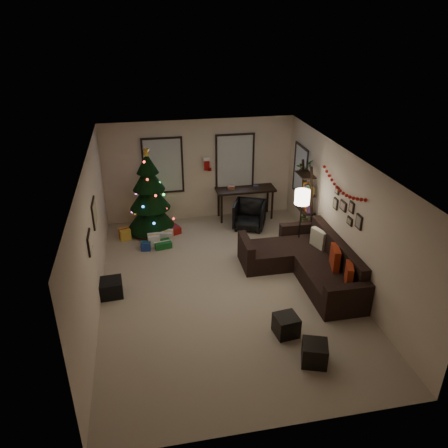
# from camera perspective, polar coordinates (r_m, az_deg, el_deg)

# --- Properties ---
(floor) EXTENTS (7.00, 7.00, 0.00)m
(floor) POSITION_cam_1_polar(r_m,az_deg,el_deg) (9.20, 0.10, -8.12)
(floor) COLOR tan
(floor) RESTS_ON ground
(ceiling) EXTENTS (7.00, 7.00, 0.00)m
(ceiling) POSITION_cam_1_polar(r_m,az_deg,el_deg) (8.00, 0.12, 8.08)
(ceiling) COLOR white
(ceiling) RESTS_ON floor
(wall_back) EXTENTS (5.00, 0.00, 5.00)m
(wall_back) POSITION_cam_1_polar(r_m,az_deg,el_deg) (11.71, -3.22, 6.97)
(wall_back) COLOR beige
(wall_back) RESTS_ON floor
(wall_front) EXTENTS (5.00, 0.00, 5.00)m
(wall_front) POSITION_cam_1_polar(r_m,az_deg,el_deg) (5.70, 7.19, -16.26)
(wall_front) COLOR beige
(wall_front) RESTS_ON floor
(wall_left) EXTENTS (0.00, 7.00, 7.00)m
(wall_left) POSITION_cam_1_polar(r_m,az_deg,el_deg) (8.45, -16.77, -2.01)
(wall_left) COLOR beige
(wall_left) RESTS_ON floor
(wall_right) EXTENTS (0.00, 7.00, 7.00)m
(wall_right) POSITION_cam_1_polar(r_m,az_deg,el_deg) (9.28, 15.44, 0.76)
(wall_right) COLOR beige
(wall_right) RESTS_ON floor
(window_back_left) EXTENTS (1.05, 0.06, 1.50)m
(window_back_left) POSITION_cam_1_polar(r_m,az_deg,el_deg) (11.53, -7.94, 7.51)
(window_back_left) COLOR #728CB2
(window_back_left) RESTS_ON wall_back
(window_back_right) EXTENTS (1.05, 0.06, 1.50)m
(window_back_right) POSITION_cam_1_polar(r_m,az_deg,el_deg) (11.77, 1.41, 8.14)
(window_back_right) COLOR #728CB2
(window_back_right) RESTS_ON wall_back
(window_right_wall) EXTENTS (0.06, 0.90, 1.30)m
(window_right_wall) POSITION_cam_1_polar(r_m,az_deg,el_deg) (11.37, 9.96, 6.84)
(window_right_wall) COLOR #728CB2
(window_right_wall) RESTS_ON wall_right
(christmas_tree) EXTENTS (1.23, 1.23, 2.29)m
(christmas_tree) POSITION_cam_1_polar(r_m,az_deg,el_deg) (11.13, -9.62, 3.38)
(christmas_tree) COLOR black
(christmas_tree) RESTS_ON floor
(presents) EXTENTS (1.50, 1.01, 0.30)m
(presents) POSITION_cam_1_polar(r_m,az_deg,el_deg) (10.96, -9.02, -1.77)
(presents) COLOR silver
(presents) RESTS_ON floor
(sofa) EXTENTS (1.96, 2.84, 0.89)m
(sofa) POSITION_cam_1_polar(r_m,az_deg,el_deg) (9.60, 10.78, -4.99)
(sofa) COLOR black
(sofa) RESTS_ON floor
(pillow_red_a) EXTENTS (0.26, 0.44, 0.43)m
(pillow_red_a) POSITION_cam_1_polar(r_m,az_deg,el_deg) (8.72, 15.91, -6.38)
(pillow_red_a) COLOR maroon
(pillow_red_a) RESTS_ON sofa
(pillow_red_b) EXTENTS (0.24, 0.50, 0.48)m
(pillow_red_b) POSITION_cam_1_polar(r_m,az_deg,el_deg) (9.20, 14.21, -4.31)
(pillow_red_b) COLOR maroon
(pillow_red_b) RESTS_ON sofa
(pillow_cream) EXTENTS (0.25, 0.44, 0.42)m
(pillow_cream) POSITION_cam_1_polar(r_m,az_deg,el_deg) (9.90, 12.17, -1.87)
(pillow_cream) COLOR beige
(pillow_cream) RESTS_ON sofa
(ottoman_near) EXTENTS (0.44, 0.44, 0.37)m
(ottoman_near) POSITION_cam_1_polar(r_m,az_deg,el_deg) (7.98, 8.07, -12.88)
(ottoman_near) COLOR black
(ottoman_near) RESTS_ON floor
(ottoman_far) EXTENTS (0.51, 0.51, 0.38)m
(ottoman_far) POSITION_cam_1_polar(r_m,az_deg,el_deg) (7.52, 11.67, -16.10)
(ottoman_far) COLOR black
(ottoman_far) RESTS_ON floor
(desk) EXTENTS (1.59, 0.57, 0.86)m
(desk) POSITION_cam_1_polar(r_m,az_deg,el_deg) (11.87, 2.80, 4.19)
(desk) COLOR black
(desk) RESTS_ON floor
(desk_chair) EXTENTS (0.92, 0.89, 0.73)m
(desk_chair) POSITION_cam_1_polar(r_m,az_deg,el_deg) (11.44, 3.33, 1.18)
(desk_chair) COLOR black
(desk_chair) RESTS_ON floor
(bookshelf) EXTENTS (0.30, 0.59, 2.04)m
(bookshelf) POSITION_cam_1_polar(r_m,az_deg,el_deg) (10.65, 10.69, 2.44)
(bookshelf) COLOR black
(bookshelf) RESTS_ON floor
(potted_plant) EXTENTS (0.64, 0.62, 0.54)m
(potted_plant) POSITION_cam_1_polar(r_m,az_deg,el_deg) (10.66, 10.38, 7.39)
(potted_plant) COLOR #4C4C4C
(potted_plant) RESTS_ON bookshelf
(floor_lamp) EXTENTS (0.34, 0.34, 1.60)m
(floor_lamp) POSITION_cam_1_polar(r_m,az_deg,el_deg) (9.93, 10.08, 2.90)
(floor_lamp) COLOR black
(floor_lamp) RESTS_ON floor
(art_map) EXTENTS (0.04, 0.60, 0.50)m
(art_map) POSITION_cam_1_polar(r_m,az_deg,el_deg) (8.99, -16.51, 1.40)
(art_map) COLOR black
(art_map) RESTS_ON wall_left
(art_abstract) EXTENTS (0.04, 0.45, 0.35)m
(art_abstract) POSITION_cam_1_polar(r_m,az_deg,el_deg) (7.94, -17.06, -2.31)
(art_abstract) COLOR black
(art_abstract) RESTS_ON wall_left
(gallery) EXTENTS (0.03, 1.25, 0.54)m
(gallery) POSITION_cam_1_polar(r_m,az_deg,el_deg) (9.12, 15.68, 1.81)
(gallery) COLOR black
(gallery) RESTS_ON wall_right
(garland) EXTENTS (0.08, 1.90, 0.30)m
(garland) POSITION_cam_1_polar(r_m,az_deg,el_deg) (9.18, 15.12, 4.72)
(garland) COLOR #A5140C
(garland) RESTS_ON wall_right
(stocking_left) EXTENTS (0.20, 0.05, 0.36)m
(stocking_left) POSITION_cam_1_polar(r_m,az_deg,el_deg) (11.68, -3.96, 7.73)
(stocking_left) COLOR #990F0C
(stocking_left) RESTS_ON wall_back
(stocking_right) EXTENTS (0.20, 0.05, 0.36)m
(stocking_right) POSITION_cam_1_polar(r_m,az_deg,el_deg) (11.54, -2.21, 7.79)
(stocking_right) COLOR #990F0C
(stocking_right) RESTS_ON wall_back
(storage_bin) EXTENTS (0.70, 0.49, 0.34)m
(storage_bin) POSITION_cam_1_polar(r_m,az_deg,el_deg) (9.15, -15.16, -8.10)
(storage_bin) COLOR black
(storage_bin) RESTS_ON floor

